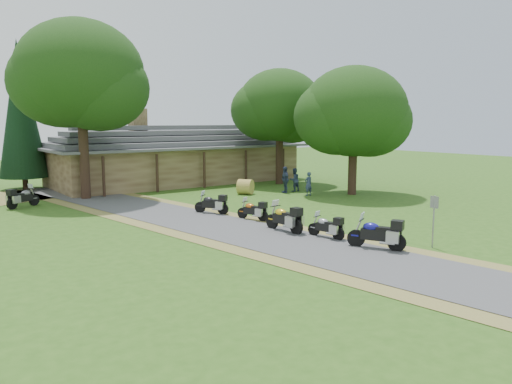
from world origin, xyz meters
TOP-DOWN VIEW (x-y plane):
  - ground at (0.00, 0.00)m, footprint 120.00×120.00m
  - driveway at (-0.50, 4.00)m, footprint 51.95×51.95m
  - lodge at (6.00, 24.00)m, footprint 21.40×9.40m
  - motorcycle_row_a at (1.89, -1.00)m, footprint 1.55×2.20m
  - motorcycle_row_b at (1.65, 1.65)m, footprint 0.85×1.75m
  - motorcycle_row_c at (0.98, 3.77)m, footprint 0.83×2.12m
  - motorcycle_row_d at (1.43, 6.91)m, footprint 1.04×1.78m
  - motorcycle_row_e at (0.65, 9.76)m, footprint 1.47×1.87m
  - motorcycle_carport_b at (-7.42, 18.32)m, footprint 2.05×1.46m
  - person_a at (9.71, 11.58)m, footprint 0.56×0.41m
  - person_b at (10.32, 13.78)m, footprint 0.59×0.43m
  - person_c at (9.27, 13.60)m, footprint 0.64×0.75m
  - hay_bale at (6.54, 14.73)m, footprint 1.45×1.42m
  - sign_post at (3.95, -2.23)m, footprint 0.39×0.07m
  - oak_lodge_left at (-3.28, 19.44)m, footprint 8.25×8.25m
  - oak_lodge_right at (12.27, 17.93)m, footprint 6.92×6.92m
  - oak_driveway at (12.62, 10.18)m, footprint 7.43×7.43m
  - cedar_near at (-5.46, 26.96)m, footprint 3.54×3.54m

SIDE VIEW (x-z plane):
  - ground at x=0.00m, z-range 0.00..0.00m
  - driveway at x=-0.50m, z-range 0.00..0.00m
  - hay_bale at x=6.54m, z-range 0.00..1.08m
  - motorcycle_row_b at x=1.65m, z-range 0.00..1.14m
  - motorcycle_row_d at x=1.43m, z-range 0.00..1.16m
  - motorcycle_row_e at x=0.65m, z-range 0.00..1.25m
  - motorcycle_carport_b at x=-7.42m, z-range 0.00..1.35m
  - motorcycle_row_c at x=0.98m, z-range 0.00..1.42m
  - motorcycle_row_a at x=1.89m, z-range 0.00..1.44m
  - person_a at x=9.71m, z-range 0.00..1.95m
  - person_b at x=10.32m, z-range 0.00..2.03m
  - sign_post at x=3.95m, z-range 0.00..2.18m
  - person_c at x=9.27m, z-range 0.00..2.26m
  - lodge at x=6.00m, z-range 0.00..4.90m
  - oak_driveway at x=12.62m, z-range 0.00..9.45m
  - oak_lodge_right at x=12.27m, z-range 0.00..10.45m
  - cedar_near at x=-5.46m, z-range 0.00..11.24m
  - oak_lodge_left at x=-3.28m, z-range 0.00..13.30m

